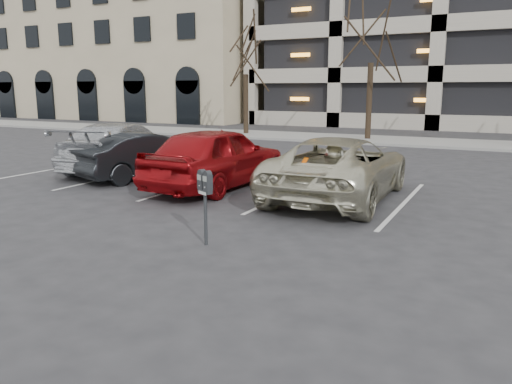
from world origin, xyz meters
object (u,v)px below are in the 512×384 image
object	(u,v)px
tree_a	(246,36)
tree_b	(373,13)
car_red	(217,157)
car_dark	(147,155)
suv_silver	(339,168)
parking_meter	(205,189)
car_silver	(122,146)

from	to	relation	value
tree_a	tree_b	xyz separation A→B (m)	(7.00, 0.00, 0.75)
car_red	car_dark	size ratio (longest dim) A/B	1.18
suv_silver	car_red	distance (m)	3.30
suv_silver	car_red	xyz separation A→B (m)	(-3.30, -0.17, 0.08)
tree_b	car_red	world-z (taller)	tree_b
car_dark	suv_silver	bearing A→B (deg)	-162.58
suv_silver	car_dark	world-z (taller)	suv_silver
tree_a	suv_silver	xyz separation A→B (m)	(9.88, -13.80, -4.69)
parking_meter	car_red	bearing A→B (deg)	143.35
tree_b	suv_silver	size ratio (longest dim) A/B	1.59
parking_meter	car_silver	world-z (taller)	car_silver
parking_meter	car_red	size ratio (longest dim) A/B	0.26
tree_a	car_dark	distance (m)	14.99
car_red	tree_b	bearing A→B (deg)	-89.39
tree_b	parking_meter	distance (m)	19.19
tree_b	car_silver	size ratio (longest dim) A/B	1.61
tree_b	car_dark	size ratio (longest dim) A/B	2.09
tree_a	car_silver	world-z (taller)	tree_a
parking_meter	car_dark	distance (m)	6.90
tree_b	suv_silver	distance (m)	15.12
tree_b	parking_meter	world-z (taller)	tree_b
parking_meter	car_dark	xyz separation A→B (m)	(-5.03, 4.72, -0.29)
parking_meter	suv_silver	size ratio (longest dim) A/B	0.23
suv_silver	car_silver	size ratio (longest dim) A/B	1.02
parking_meter	suv_silver	bearing A→B (deg)	103.60
tree_a	car_silver	bearing A→B (deg)	-79.71
car_dark	car_red	bearing A→B (deg)	-168.18
tree_a	car_red	world-z (taller)	tree_a
parking_meter	car_silver	xyz separation A→B (m)	(-6.68, 5.50, -0.19)
tree_b	car_red	size ratio (longest dim) A/B	1.77
suv_silver	parking_meter	bearing A→B (deg)	77.87
tree_a	car_red	distance (m)	16.12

